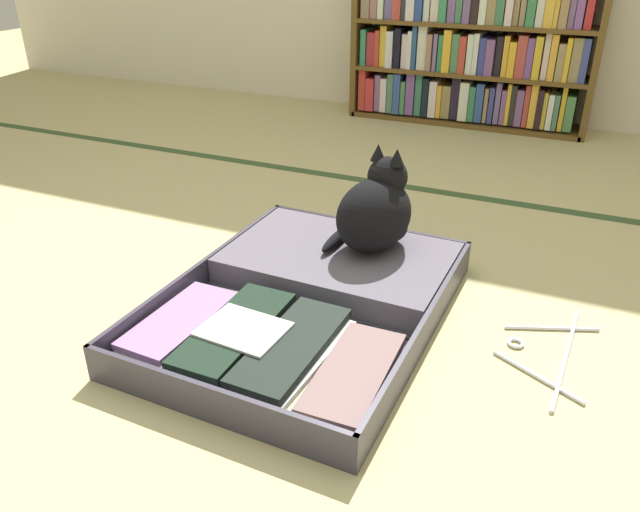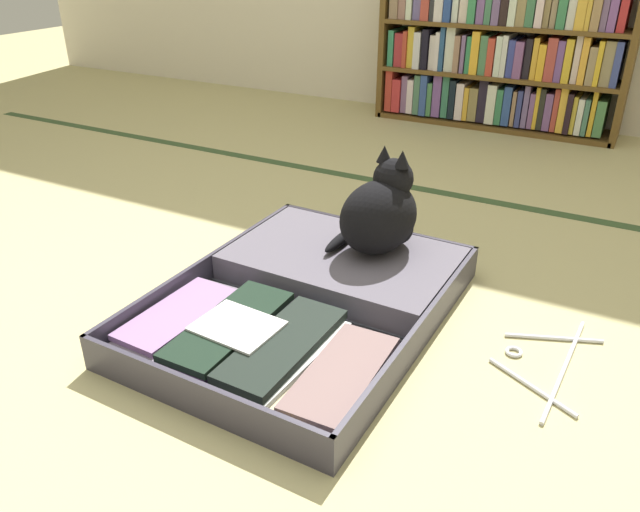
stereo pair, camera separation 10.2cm
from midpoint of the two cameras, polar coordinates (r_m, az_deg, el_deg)
ground_plane at (r=1.47m, az=-9.38°, el=-9.84°), size 10.00×10.00×0.00m
tatami_border at (r=2.47m, az=6.30°, el=6.43°), size 4.80×0.05×0.00m
bookshelf at (r=3.32m, az=12.79°, el=18.01°), size 1.20×0.24×0.75m
open_suitcase at (r=1.63m, az=-2.49°, el=-3.68°), size 0.66×0.88×0.09m
black_cat at (r=1.72m, az=3.53°, el=4.10°), size 0.25×0.29×0.29m
clothes_hanger at (r=1.56m, az=18.58°, el=-8.43°), size 0.23×0.43×0.01m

